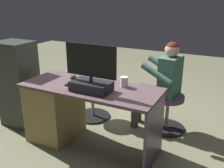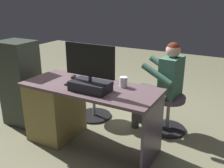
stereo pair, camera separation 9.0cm
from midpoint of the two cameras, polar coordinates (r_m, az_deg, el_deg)
The scene contains 13 objects.
ground_plane at distance 3.28m, azimuth -2.41°, elevation -10.87°, with size 10.00×10.00×0.00m, color #717054.
desk at distance 3.07m, azimuth -11.86°, elevation -5.25°, with size 1.51×0.63×0.73m.
monitor at distance 2.54m, azimuth -5.73°, elevation 1.39°, with size 0.56×0.23×0.48m.
keyboard at distance 2.83m, azimuth -4.92°, elevation 0.55°, with size 0.42×0.14×0.02m, color black.
computer_mouse at distance 3.00m, azimuth -9.64°, elevation 1.61°, with size 0.06×0.10×0.04m, color #2E3022.
cup at distance 2.68m, azimuth 1.77°, elevation 0.48°, with size 0.08×0.08×0.11m, color white.
tv_remote at distance 2.80m, azimuth -10.19°, elevation 0.10°, with size 0.04×0.15×0.02m, color black.
notebook_binder at distance 2.67m, azimuth -5.60°, elevation -0.65°, with size 0.22×0.30×0.02m, color beige.
office_chair_teddy at distance 3.56m, azimuth -5.11°, elevation -3.30°, with size 0.48×0.48×0.47m.
teddy_bear at distance 3.45m, azimuth -5.18°, elevation 2.28°, with size 0.25×0.25×0.37m.
visitor_chair at distance 3.30m, azimuth 11.59°, elevation -5.61°, with size 0.47×0.47×0.47m.
person at distance 3.17m, azimuth 10.30°, elevation 0.95°, with size 0.58×0.52×1.14m.
equipment_rack at distance 3.51m, azimuth -20.98°, elevation -0.11°, with size 0.44×0.36×1.11m, color #2E342B.
Camera 1 is at (-1.36, 2.47, 1.66)m, focal length 40.67 mm.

